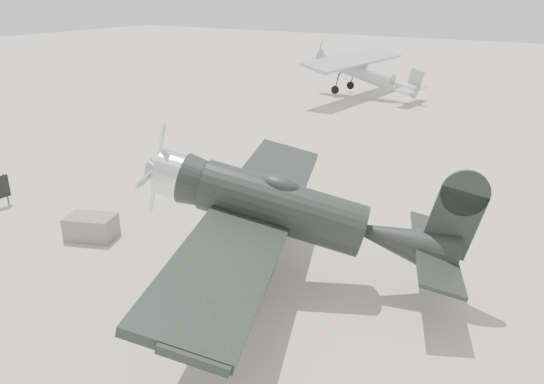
# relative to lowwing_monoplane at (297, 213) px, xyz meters

# --- Properties ---
(ground) EXTENTS (160.00, 160.00, 0.00)m
(ground) POSITION_rel_lowwing_monoplane_xyz_m (-4.14, 0.83, -2.18)
(ground) COLOR #AAA397
(ground) RESTS_ON ground
(lowwing_monoplane) EXTENTS (9.28, 12.60, 4.11)m
(lowwing_monoplane) POSITION_rel_lowwing_monoplane_xyz_m (0.00, 0.00, 0.00)
(lowwing_monoplane) COLOR black
(lowwing_monoplane) RESTS_ON ground
(highwing_monoplane) EXTENTS (8.95, 12.60, 3.57)m
(highwing_monoplane) POSITION_rel_lowwing_monoplane_xyz_m (-9.32, 27.11, 0.06)
(highwing_monoplane) COLOR #9C9FA1
(highwing_monoplane) RESTS_ON ground
(equipment_block) EXTENTS (1.87, 1.53, 0.81)m
(equipment_block) POSITION_rel_lowwing_monoplane_xyz_m (-7.36, -1.17, -1.77)
(equipment_block) COLOR slate
(equipment_block) RESTS_ON ground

